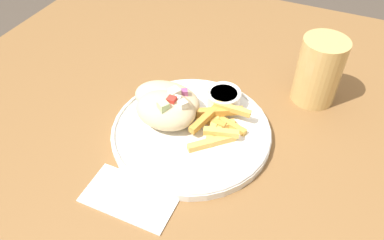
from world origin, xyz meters
TOP-DOWN VIEW (x-y plane):
  - table at (0.00, 0.00)m, footprint 1.13×1.13m
  - napkin at (-0.05, -0.16)m, footprint 0.14×0.08m
  - plate at (-0.02, 0.00)m, footprint 0.28×0.28m
  - pita_sandwich_near at (-0.07, -0.00)m, footprint 0.11×0.08m
  - pita_sandwich_far at (-0.08, 0.03)m, footprint 0.13×0.09m
  - fries_pile at (0.02, 0.02)m, footprint 0.11×0.13m
  - sauce_ramekin at (0.01, 0.08)m, footprint 0.06×0.06m
  - water_glass at (0.15, 0.19)m, footprint 0.08×0.08m

SIDE VIEW (x-z plane):
  - table at x=0.00m, z-range 0.29..1.04m
  - napkin at x=-0.05m, z-range 0.75..0.76m
  - plate at x=-0.02m, z-range 0.75..0.77m
  - fries_pile at x=0.02m, z-range 0.76..0.79m
  - sauce_ramekin at x=0.01m, z-range 0.77..0.80m
  - pita_sandwich_far at x=-0.08m, z-range 0.76..0.82m
  - pita_sandwich_near at x=-0.07m, z-range 0.77..0.83m
  - water_glass at x=0.15m, z-range 0.75..0.88m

